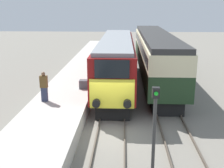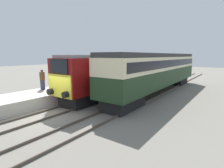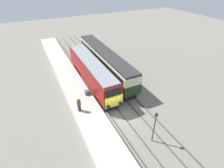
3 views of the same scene
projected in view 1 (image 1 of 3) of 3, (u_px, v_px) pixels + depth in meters
name	position (u px, v px, depth m)	size (l,w,h in m)	color
ground_plane	(111.00, 134.00, 14.78)	(120.00, 120.00, 0.00)	slate
platform_left	(75.00, 84.00, 22.50)	(3.50, 50.00, 0.90)	#B7B2A8
rails_near_track	(114.00, 101.00, 19.57)	(1.51, 60.00, 0.14)	#4C4238
rails_far_track	(163.00, 102.00, 19.43)	(1.50, 60.00, 0.14)	#4C4238
locomotive	(116.00, 60.00, 22.90)	(2.70, 16.20, 4.02)	black
passenger_carriage	(155.00, 52.00, 25.08)	(2.75, 18.90, 4.19)	black
person_on_platform	(44.00, 87.00, 16.86)	(0.44, 0.26, 1.83)	#2D334C
signal_post	(154.00, 133.00, 9.54)	(0.24, 0.28, 3.96)	#333333
luggage_crate	(85.00, 84.00, 19.68)	(0.70, 0.56, 0.60)	#4C4C51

